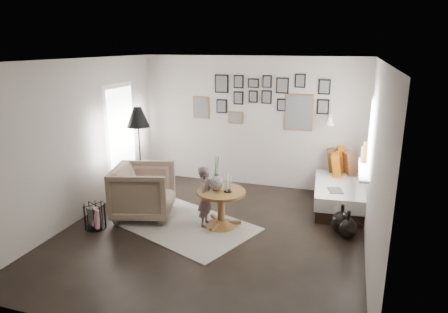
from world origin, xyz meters
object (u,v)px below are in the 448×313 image
(armchair, at_px, (144,191))
(demijohn_small, at_px, (348,228))
(vase, at_px, (217,180))
(child, at_px, (206,197))
(floor_lamp, at_px, (138,121))
(magazine_basket, at_px, (95,216))
(pedestal_table, at_px, (221,210))
(demijohn_large, at_px, (341,223))
(daybed, at_px, (339,187))

(armchair, distance_m, demijohn_small, 3.31)
(vase, xyz_separation_m, child, (-0.16, -0.07, -0.28))
(vase, distance_m, floor_lamp, 1.90)
(magazine_basket, relative_size, child, 0.43)
(floor_lamp, bearing_deg, magazine_basket, -96.32)
(pedestal_table, xyz_separation_m, vase, (-0.08, 0.02, 0.49))
(pedestal_table, distance_m, child, 0.33)
(floor_lamp, bearing_deg, vase, -19.03)
(demijohn_large, relative_size, demijohn_small, 1.10)
(daybed, distance_m, demijohn_small, 1.45)
(pedestal_table, height_order, daybed, daybed)
(pedestal_table, height_order, vase, vase)
(vase, relative_size, demijohn_small, 1.27)
(demijohn_small, bearing_deg, demijohn_large, 128.26)
(armchair, bearing_deg, floor_lamp, 16.36)
(armchair, height_order, child, child)
(daybed, height_order, demijohn_large, daybed)
(armchair, relative_size, demijohn_small, 2.24)
(daybed, distance_m, demijohn_large, 1.31)
(vase, height_order, magazine_basket, vase)
(daybed, xyz_separation_m, child, (-1.99, -1.67, 0.20))
(vase, distance_m, demijohn_large, 2.02)
(demijohn_small, xyz_separation_m, child, (-2.17, -0.24, 0.33))
(daybed, height_order, magazine_basket, daybed)
(floor_lamp, bearing_deg, pedestal_table, -18.81)
(magazine_basket, bearing_deg, child, 20.59)
(floor_lamp, bearing_deg, demijohn_small, -6.25)
(demijohn_small, distance_m, child, 2.21)
(daybed, bearing_deg, floor_lamp, -167.85)
(magazine_basket, distance_m, child, 1.77)
(demijohn_large, xyz_separation_m, demijohn_small, (0.09, -0.12, -0.02))
(vase, distance_m, magazine_basket, 2.01)
(vase, bearing_deg, armchair, -178.75)
(child, bearing_deg, armchair, 84.11)
(pedestal_table, height_order, demijohn_small, pedestal_table)
(pedestal_table, relative_size, child, 0.78)
(demijohn_large, xyz_separation_m, child, (-2.07, -0.36, 0.31))
(magazine_basket, xyz_separation_m, child, (1.64, 0.61, 0.30))
(daybed, height_order, armchair, daybed)
(child, bearing_deg, magazine_basket, 106.78)
(armchair, relative_size, magazine_basket, 2.28)
(vase, relative_size, demijohn_large, 1.15)
(pedestal_table, distance_m, demijohn_small, 1.94)
(vase, xyz_separation_m, daybed, (1.82, 1.60, -0.47))
(pedestal_table, relative_size, demijohn_large, 1.61)
(floor_lamp, height_order, demijohn_large, floor_lamp)
(daybed, bearing_deg, demijohn_large, -90.33)
(daybed, distance_m, child, 2.60)
(vase, height_order, demijohn_small, vase)
(magazine_basket, relative_size, demijohn_large, 0.89)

